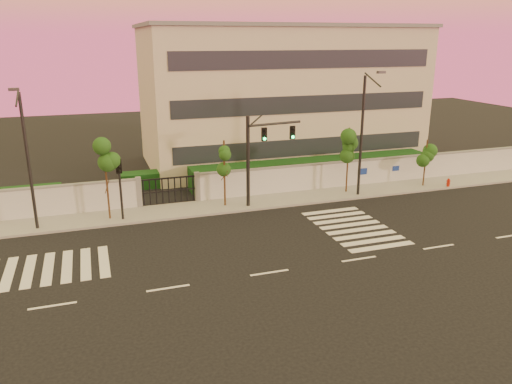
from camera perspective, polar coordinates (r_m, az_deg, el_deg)
ground at (r=24.94m, az=1.55°, el=-9.21°), size 120.00×120.00×0.00m
sidewalk at (r=34.22m, az=-4.50°, el=-1.65°), size 60.00×3.00×0.15m
perimeter_wall at (r=35.33m, az=-4.98°, el=0.64°), size 60.00×0.36×2.20m
hedge_row at (r=38.20m, az=-4.40°, el=1.53°), size 41.00×4.25×1.80m
institutional_building at (r=46.36m, az=2.75°, el=11.05°), size 24.40×12.40×12.25m
road_markings at (r=27.78m, az=-4.22°, el=-6.37°), size 57.00×7.62×0.02m
street_tree_c at (r=32.00m, az=-16.85°, el=3.38°), size 1.50×1.19×5.25m
street_tree_d at (r=33.34m, az=-3.62°, el=3.85°), size 1.56×1.25×4.64m
street_tree_e at (r=36.95m, az=10.55°, el=5.25°), size 1.43×1.14×4.94m
street_tree_f at (r=40.27m, az=18.89°, el=4.32°), size 1.40×1.12×3.75m
traffic_signal_main at (r=33.29m, az=0.38°, el=4.82°), size 3.95×0.78×6.27m
traffic_signal_secondary at (r=31.92m, az=-15.29°, el=1.20°), size 0.32×0.33×4.15m
streetlight_west at (r=31.48m, az=-24.70°, el=3.81°), size 0.51×2.07×8.62m
streetlight_east at (r=36.00m, az=12.15°, el=6.90°), size 0.54×2.18×9.06m
fire_hydrant at (r=41.16m, az=21.11°, el=0.93°), size 0.29×0.29×0.78m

